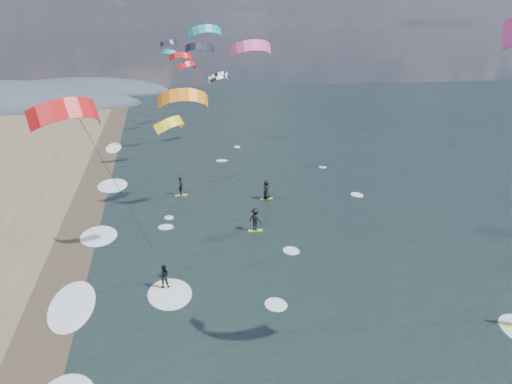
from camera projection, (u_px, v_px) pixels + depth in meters
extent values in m
cube|color=#382D23|center=(36.00, 356.00, 27.10)|extent=(3.00, 240.00, 0.00)
ellipsoid|color=#3D4756|center=(80.00, 93.00, 129.18)|extent=(40.00, 18.00, 7.00)
cube|color=#CFE027|center=(164.00, 288.00, 34.08)|extent=(1.14, 0.35, 0.05)
imported|color=black|center=(164.00, 276.00, 33.87)|extent=(0.71, 0.56, 1.44)
ellipsoid|color=white|center=(170.00, 294.00, 33.39)|extent=(2.60, 4.20, 0.12)
cylinder|color=black|center=(125.00, 201.00, 29.11)|extent=(0.02, 0.02, 12.52)
cube|color=#CFE027|center=(255.00, 230.00, 43.54)|extent=(1.10, 0.35, 0.05)
imported|color=black|center=(255.00, 219.00, 43.28)|extent=(1.26, 1.27, 1.75)
cube|color=#CFE027|center=(266.00, 199.00, 51.44)|extent=(1.10, 0.35, 0.05)
imported|color=black|center=(267.00, 189.00, 51.19)|extent=(0.93, 0.99, 1.70)
cube|color=#CFE027|center=(181.00, 195.00, 52.51)|extent=(1.10, 0.35, 0.05)
imported|color=black|center=(181.00, 186.00, 52.26)|extent=(0.49, 0.68, 1.72)
ellipsoid|color=white|center=(75.00, 305.00, 32.02)|extent=(2.40, 5.40, 0.11)
ellipsoid|color=white|center=(93.00, 236.00, 42.40)|extent=(2.40, 5.40, 0.11)
ellipsoid|color=white|center=(106.00, 186.00, 55.61)|extent=(2.40, 5.40, 0.11)
ellipsoid|color=white|center=(116.00, 148.00, 72.59)|extent=(2.40, 5.40, 0.11)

